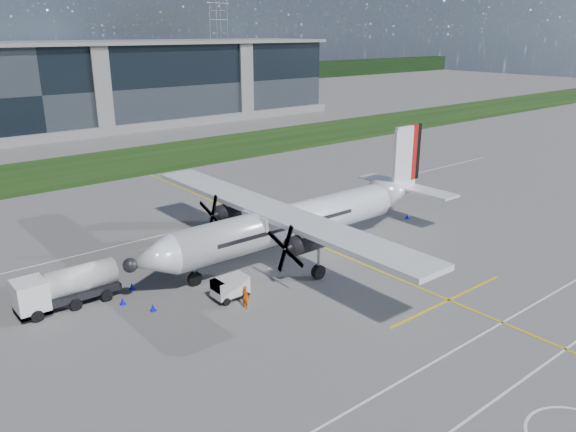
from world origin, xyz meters
name	(u,v)px	position (x,y,z in m)	size (l,w,h in m)	color
ground	(125,177)	(0.00, 40.00, 0.00)	(400.00, 400.00, 0.00)	#5E5B59
grass_strip	(100,166)	(0.00, 48.00, 0.02)	(400.00, 18.00, 0.04)	black
terminal_building	(24,91)	(0.00, 80.00, 7.50)	(120.00, 20.00, 15.00)	black
pylon_east	(219,38)	(85.00, 150.00, 15.00)	(9.00, 4.60, 30.00)	gray
yellow_taxiway_centerline	(297,237)	(3.00, 10.00, 0.01)	(0.20, 70.00, 0.01)	yellow
white_lane_line	(540,368)	(0.00, -14.00, 0.01)	(90.00, 0.15, 0.01)	white
turboprop_aircraft	(300,199)	(0.70, 7.00, 4.61)	(29.65, 30.75, 9.22)	white
fuel_tanker_truck	(60,290)	(-17.76, 9.63, 1.30)	(6.94, 2.26, 2.60)	white
baggage_tug	(230,288)	(-8.36, 3.66, 0.77)	(2.58, 1.55, 1.55)	silver
ground_crew_person	(245,295)	(-8.34, 1.88, 0.91)	(0.74, 0.53, 1.81)	#F25907
safety_cone_fwd	(122,301)	(-14.46, 7.50, 0.25)	(0.36, 0.36, 0.50)	#0D11EB
safety_cone_nose_port	(153,307)	(-13.30, 5.35, 0.25)	(0.36, 0.36, 0.50)	#0D11EB
safety_cone_tail	(407,216)	(14.54, 7.05, 0.25)	(0.36, 0.36, 0.50)	#0D11EB
safety_cone_nose_stbd	(132,286)	(-12.98, 9.28, 0.25)	(0.36, 0.36, 0.50)	#0D11EB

